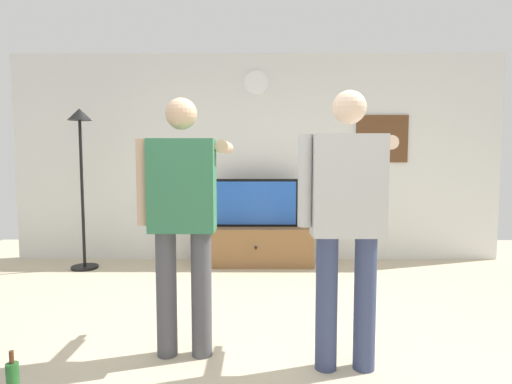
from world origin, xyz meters
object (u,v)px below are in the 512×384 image
Objects in this scene: framed_picture at (382,139)px; person_standing_nearer_couch at (347,212)px; person_standing_nearer_lamp at (183,211)px; television at (256,203)px; wall_clock at (256,83)px; floor_lamp at (81,155)px; tv_stand at (256,246)px.

framed_picture is 0.38× the size of person_standing_nearer_couch.
person_standing_nearer_lamp is at bearing -127.91° from framed_picture.
wall_clock is (0.00, 0.24, 1.54)m from television.
person_standing_nearer_couch is at bearing -9.52° from person_standing_nearer_lamp.
tv_stand is at bearing 4.81° from floor_lamp.
person_standing_nearer_lamp is 0.99× the size of person_standing_nearer_couch.
wall_clock is 3.23m from person_standing_nearer_couch.
person_standing_nearer_couch is at bearing -77.14° from tv_stand.
floor_lamp is 1.09× the size of person_standing_nearer_couch.
tv_stand is 2.15m from framed_picture.
television is (0.00, 0.05, 0.55)m from tv_stand.
television is 1.85m from framed_picture.
floor_lamp reaches higher than person_standing_nearer_couch.
wall_clock reaches higher than person_standing_nearer_lamp.
wall_clock is 0.46× the size of framed_picture.
wall_clock is at bearing 80.02° from person_standing_nearer_lamp.
floor_lamp is at bearing -167.49° from wall_clock.
tv_stand is at bearing -90.00° from wall_clock.
wall_clock is (0.00, 0.29, 2.08)m from tv_stand.
person_standing_nearer_lamp is (-0.48, -2.72, -1.32)m from wall_clock.
television is 0.60× the size of person_standing_nearer_couch.
person_standing_nearer_couch reaches higher than television.
floor_lamp is at bearing -173.94° from television.
wall_clock reaches higher than framed_picture.
framed_picture is (1.64, 0.00, -0.72)m from wall_clock.
floor_lamp is at bearing -175.19° from tv_stand.
person_standing_nearer_couch is at bearing -41.99° from floor_lamp.
television is at bearing 79.06° from person_standing_nearer_lamp.
tv_stand is 2.13× the size of framed_picture.
floor_lamp is at bearing 125.87° from person_standing_nearer_lamp.
tv_stand is 2.59m from person_standing_nearer_lamp.
floor_lamp is (-2.11, -0.47, -0.93)m from wall_clock.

